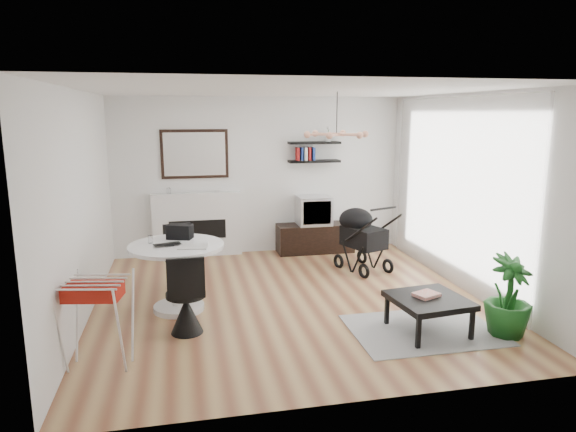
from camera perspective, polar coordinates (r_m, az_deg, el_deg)
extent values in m
plane|color=brown|center=(6.87, 0.17, -9.31)|extent=(5.00, 5.00, 0.00)
plane|color=white|center=(6.43, 0.18, 13.80)|extent=(5.00, 5.00, 0.00)
plane|color=white|center=(8.95, -3.17, 4.46)|extent=(5.00, 0.00, 5.00)
plane|color=white|center=(6.48, -21.98, 0.97)|extent=(0.00, 5.00, 5.00)
plane|color=white|center=(7.45, 19.36, 2.41)|extent=(0.00, 5.00, 5.00)
cube|color=white|center=(7.56, 17.94, 2.64)|extent=(0.04, 3.60, 2.60)
cube|color=white|center=(8.91, -10.04, -0.95)|extent=(1.50, 0.15, 1.10)
cube|color=black|center=(8.87, -10.01, -1.47)|extent=(0.95, 0.06, 0.32)
cube|color=black|center=(8.80, -10.33, 6.79)|extent=(1.12, 0.03, 0.82)
cube|color=white|center=(8.78, -10.32, 6.78)|extent=(1.02, 0.01, 0.72)
cube|color=black|center=(8.99, 2.92, 6.10)|extent=(0.90, 0.25, 0.04)
cube|color=black|center=(8.97, 2.94, 8.13)|extent=(0.90, 0.25, 0.04)
cube|color=black|center=(9.11, 3.02, -2.45)|extent=(1.34, 0.47, 0.50)
cube|color=silver|center=(8.99, 2.86, 0.64)|extent=(0.57, 0.50, 0.50)
cube|color=black|center=(8.76, 3.27, 0.35)|extent=(0.49, 0.01, 0.40)
cylinder|color=white|center=(6.68, -12.01, -9.88)|extent=(0.63, 0.63, 0.07)
cylinder|color=white|center=(6.55, -12.16, -6.60)|extent=(0.16, 0.16, 0.74)
cylinder|color=white|center=(6.44, -12.30, -3.28)|extent=(1.16, 1.16, 0.04)
imported|color=black|center=(6.34, -13.18, -3.22)|extent=(0.37, 0.29, 0.03)
cube|color=black|center=(6.69, -11.93, -1.70)|extent=(0.35, 0.28, 0.18)
cube|color=beige|center=(6.28, -10.48, -3.33)|extent=(0.38, 0.33, 0.01)
cylinder|color=white|center=(6.56, -15.04, -2.51)|extent=(0.06, 0.06, 0.10)
cylinder|color=black|center=(7.29, -11.82, -4.69)|extent=(0.43, 0.43, 0.05)
cone|color=black|center=(7.36, -11.74, -6.45)|extent=(0.35, 0.35, 0.41)
cube|color=black|center=(7.41, -12.20, -2.49)|extent=(0.39, 0.11, 0.44)
cylinder|color=black|center=(5.87, -11.29, -8.54)|extent=(0.44, 0.44, 0.05)
cone|color=black|center=(5.96, -11.20, -10.72)|extent=(0.36, 0.36, 0.42)
cube|color=black|center=(5.60, -11.28, -6.82)|extent=(0.40, 0.06, 0.45)
cube|color=#990F0D|center=(5.23, -20.65, -7.68)|extent=(0.56, 0.38, 0.14)
cube|color=black|center=(8.07, 8.41, -2.34)|extent=(0.64, 0.77, 0.31)
ellipsoid|color=black|center=(8.17, 7.55, -0.41)|extent=(0.53, 0.53, 0.37)
cylinder|color=black|center=(7.66, 10.56, 0.81)|extent=(0.47, 0.20, 0.03)
torus|color=black|center=(8.27, 5.64, -5.03)|extent=(0.13, 0.24, 0.23)
torus|color=black|center=(8.56, 8.21, -4.51)|extent=(0.13, 0.24, 0.23)
torus|color=black|center=(7.81, 8.44, -6.09)|extent=(0.13, 0.24, 0.23)
torus|color=black|center=(8.12, 11.05, -5.49)|extent=(0.13, 0.24, 0.23)
cube|color=gray|center=(6.17, 14.81, -12.13)|extent=(1.65, 1.19, 0.01)
cube|color=black|center=(6.01, 15.38, -9.02)|extent=(0.86, 0.86, 0.07)
cube|color=black|center=(5.65, 14.29, -12.47)|extent=(0.04, 0.04, 0.33)
cube|color=black|center=(6.02, 19.76, -11.30)|extent=(0.04, 0.04, 0.33)
cube|color=black|center=(6.18, 10.93, -10.21)|extent=(0.04, 0.04, 0.33)
cube|color=black|center=(6.51, 16.13, -9.31)|extent=(0.04, 0.04, 0.33)
cube|color=#D84536|center=(6.02, 15.11, -8.42)|extent=(0.32, 0.29, 0.04)
imported|color=#164F18|center=(6.19, 23.31, -8.17)|extent=(0.65, 0.65, 0.91)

